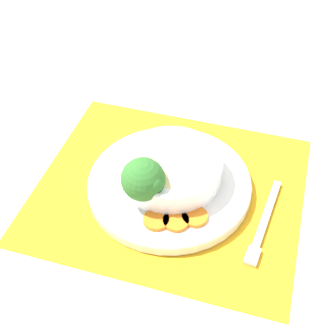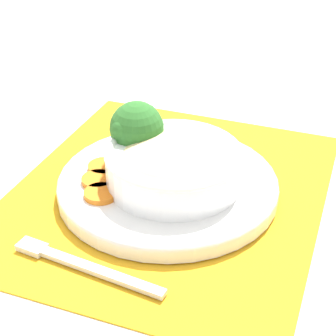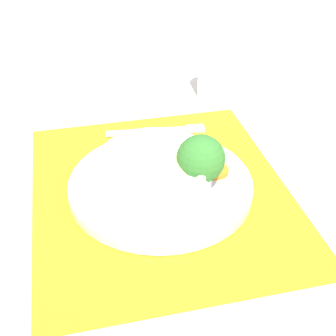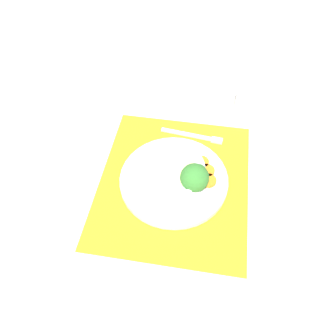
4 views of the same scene
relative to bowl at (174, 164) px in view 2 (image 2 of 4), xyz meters
name	(u,v)px [view 2 (image 2 of 4)]	position (x,y,z in m)	size (l,w,h in m)	color
ground_plane	(168,194)	(0.00, 0.01, -0.05)	(4.00, 4.00, 0.00)	beige
placemat	(168,192)	(0.00, 0.01, -0.05)	(0.47, 0.40, 0.00)	orange
plate	(168,184)	(0.00, 0.01, -0.03)	(0.28, 0.28, 0.02)	white
bowl	(174,164)	(0.00, 0.00, 0.00)	(0.17, 0.17, 0.06)	white
broccoli_floret	(136,129)	(0.03, 0.06, 0.02)	(0.07, 0.07, 0.09)	#759E51
carrot_slice_near	(104,167)	(-0.01, 0.10, -0.02)	(0.04, 0.04, 0.01)	orange
carrot_slice_middle	(98,180)	(-0.04, 0.09, -0.02)	(0.04, 0.04, 0.01)	orange
carrot_slice_far	(101,194)	(-0.06, 0.07, -0.02)	(0.04, 0.04, 0.01)	orange
fork	(74,262)	(-0.17, 0.05, -0.04)	(0.03, 0.18, 0.01)	silver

